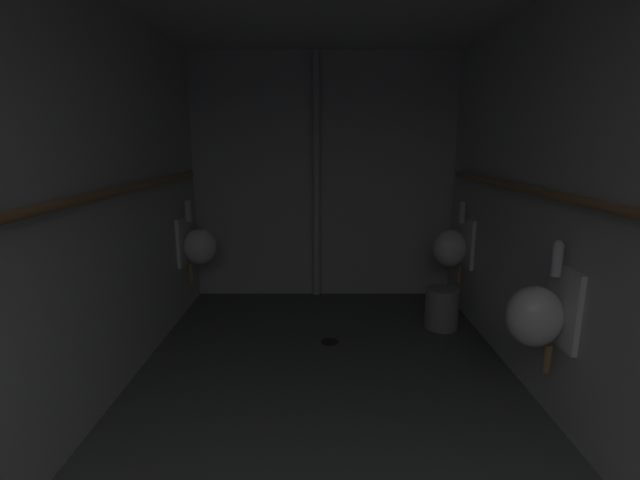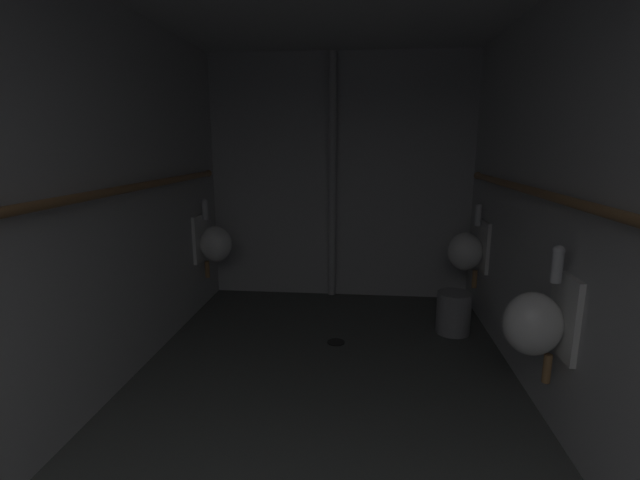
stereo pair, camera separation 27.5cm
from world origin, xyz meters
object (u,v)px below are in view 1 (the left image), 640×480
at_px(urinal_right_far, 451,247).
at_px(standpipe_back_wall, 315,179).
at_px(floor_drain, 328,342).
at_px(waste_bin, 440,308).
at_px(urinal_left_mid, 196,245).
at_px(urinal_right_mid, 536,314).

distance_m(urinal_right_far, standpipe_back_wall, 1.44).
bearing_deg(floor_drain, waste_bin, 17.01).
relative_size(urinal_left_mid, floor_drain, 5.39).
xyz_separation_m(urinal_right_far, waste_bin, (-0.15, -0.30, -0.47)).
bearing_deg(floor_drain, urinal_right_far, 28.21).
xyz_separation_m(urinal_right_far, floor_drain, (-1.11, -0.60, -0.64)).
bearing_deg(urinal_right_far, urinal_left_mid, 178.24).
height_order(floor_drain, waste_bin, waste_bin).
height_order(urinal_left_mid, urinal_right_far, same).
height_order(urinal_right_far, standpipe_back_wall, standpipe_back_wall).
bearing_deg(waste_bin, urinal_right_far, 63.68).
bearing_deg(urinal_right_far, urinal_right_mid, -90.00).
distance_m(standpipe_back_wall, waste_bin, 1.69).
bearing_deg(waste_bin, floor_drain, -162.99).
bearing_deg(standpipe_back_wall, urinal_right_mid, -59.81).
distance_m(urinal_right_mid, floor_drain, 1.64).
height_order(urinal_left_mid, floor_drain, urinal_left_mid).
height_order(urinal_left_mid, urinal_right_mid, same).
relative_size(urinal_right_far, standpipe_back_wall, 0.32).
bearing_deg(floor_drain, standpipe_back_wall, 96.01).
relative_size(standpipe_back_wall, waste_bin, 6.79).
xyz_separation_m(urinal_right_mid, standpipe_back_wall, (-1.23, 2.11, 0.57)).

